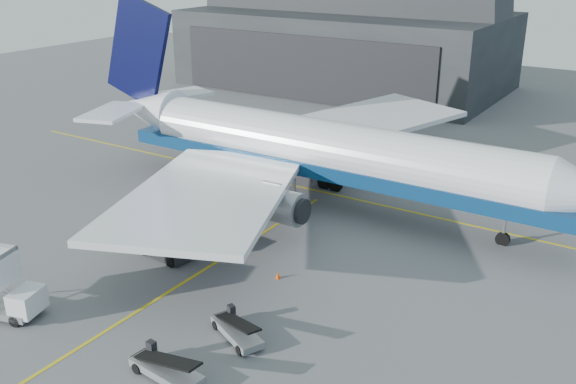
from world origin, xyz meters
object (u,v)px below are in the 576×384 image
Objects in this scene: airliner at (313,148)px; pushback_tug at (169,246)px; belt_loader_a at (166,369)px; belt_loader_b at (237,330)px.

pushback_tug is (-3.35, -15.59, -4.25)m from airliner.
belt_loader_a is at bearing -76.18° from airliner.
pushback_tug is at bearing -102.14° from airliner.
airliner is 16.50m from pushback_tug.
belt_loader_a is at bearing -41.99° from pushback_tug.
belt_loader_a is (9.92, -11.10, -0.20)m from pushback_tug.
belt_loader_a is at bearing -75.29° from belt_loader_b.
pushback_tug is 14.88m from belt_loader_a.
belt_loader_b is (10.85, -5.95, -0.23)m from pushback_tug.
airliner is 11.45× the size of belt_loader_b.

